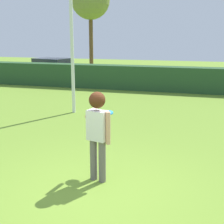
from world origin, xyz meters
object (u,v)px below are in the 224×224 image
Objects in this scene: frisbee at (106,113)px; parked_car_silver at (52,67)px; person at (98,126)px; lamppost at (71,26)px; oak_tree at (90,0)px.

frisbee reaches higher than parked_car_silver.
person is 0.57m from frisbee.
parked_car_silver is at bearing 120.93° from lamppost.
oak_tree is at bearing 110.12° from person.
parked_car_silver is (-5.30, 8.84, -2.41)m from lamppost.
oak_tree is at bearing 110.81° from frisbee.
lamppost is 0.87× the size of oak_tree.
person is 0.40× the size of parked_car_silver.
person is 0.32× the size of lamppost.
frisbee is at bearing -59.19° from parked_car_silver.
oak_tree is (-3.09, 10.58, 1.94)m from lamppost.
frisbee is at bearing -59.42° from lamppost.
parked_car_silver is (-7.91, 13.83, -0.42)m from person.
lamppost is 10.58m from parked_car_silver.
lamppost reaches higher than person.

